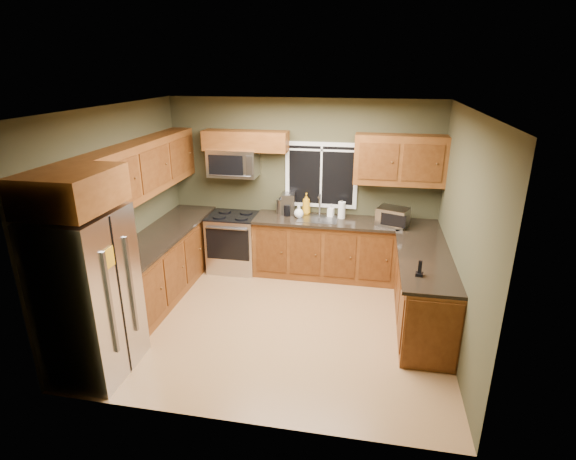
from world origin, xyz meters
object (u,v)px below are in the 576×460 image
(soap_bottle_c, at_px, (299,211))
(soap_bottle_a, at_px, (306,204))
(kettle, at_px, (281,205))
(coffee_maker, at_px, (288,205))
(cordless_phone, at_px, (420,271))
(range, at_px, (234,242))
(refrigerator, at_px, (89,295))
(paper_towel_roll, at_px, (342,210))
(soap_bottle_b, at_px, (331,210))
(toaster_oven, at_px, (393,217))
(microwave, at_px, (233,163))

(soap_bottle_c, bearing_deg, soap_bottle_a, 65.95)
(kettle, xyz_separation_m, soap_bottle_c, (0.30, -0.13, -0.04))
(coffee_maker, xyz_separation_m, soap_bottle_c, (0.19, -0.13, -0.06))
(cordless_phone, bearing_deg, soap_bottle_c, 133.00)
(soap_bottle_a, distance_m, cordless_phone, 2.52)
(range, bearing_deg, refrigerator, -103.97)
(refrigerator, xyz_separation_m, kettle, (1.44, 2.94, 0.17))
(refrigerator, height_order, paper_towel_roll, refrigerator)
(refrigerator, height_order, range, refrigerator)
(soap_bottle_b, bearing_deg, kettle, 179.83)
(paper_towel_roll, relative_size, soap_bottle_b, 1.45)
(soap_bottle_b, bearing_deg, cordless_phone, -58.35)
(range, xyz_separation_m, cordless_phone, (2.71, -1.74, 0.53))
(toaster_oven, bearing_deg, kettle, 171.63)
(coffee_maker, bearing_deg, paper_towel_roll, -3.27)
(cordless_phone, bearing_deg, coffee_maker, 134.08)
(coffee_maker, distance_m, kettle, 0.11)
(paper_towel_roll, bearing_deg, refrigerator, -129.58)
(soap_bottle_c, relative_size, cordless_phone, 1.05)
(soap_bottle_a, bearing_deg, microwave, -175.26)
(toaster_oven, height_order, soap_bottle_c, toaster_oven)
(microwave, height_order, soap_bottle_b, microwave)
(range, xyz_separation_m, soap_bottle_b, (1.53, 0.17, 0.57))
(range, height_order, coffee_maker, coffee_maker)
(range, distance_m, microwave, 1.27)
(coffee_maker, relative_size, kettle, 1.14)
(coffee_maker, distance_m, soap_bottle_b, 0.67)
(refrigerator, height_order, kettle, refrigerator)
(toaster_oven, distance_m, kettle, 1.72)
(paper_towel_roll, height_order, soap_bottle_a, soap_bottle_a)
(coffee_maker, height_order, soap_bottle_c, coffee_maker)
(toaster_oven, relative_size, cordless_phone, 2.85)
(paper_towel_roll, bearing_deg, kettle, 177.00)
(coffee_maker, height_order, soap_bottle_a, soap_bottle_a)
(range, distance_m, soap_bottle_a, 1.32)
(toaster_oven, xyz_separation_m, soap_bottle_b, (-0.93, 0.25, -0.04))
(toaster_oven, bearing_deg, microwave, 174.94)
(paper_towel_roll, xyz_separation_m, soap_bottle_c, (-0.65, -0.08, -0.03))
(refrigerator, relative_size, soap_bottle_c, 9.54)
(kettle, bearing_deg, microwave, -177.44)
(microwave, height_order, kettle, microwave)
(soap_bottle_b, bearing_deg, range, -173.76)
(microwave, relative_size, kettle, 2.62)
(refrigerator, xyz_separation_m, soap_bottle_c, (1.74, 2.81, 0.13))
(coffee_maker, distance_m, cordless_phone, 2.66)
(paper_towel_roll, relative_size, soap_bottle_a, 0.85)
(refrigerator, bearing_deg, soap_bottle_b, 52.93)
(range, distance_m, cordless_phone, 3.26)
(microwave, relative_size, cordless_phone, 4.22)
(soap_bottle_a, relative_size, soap_bottle_b, 1.70)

